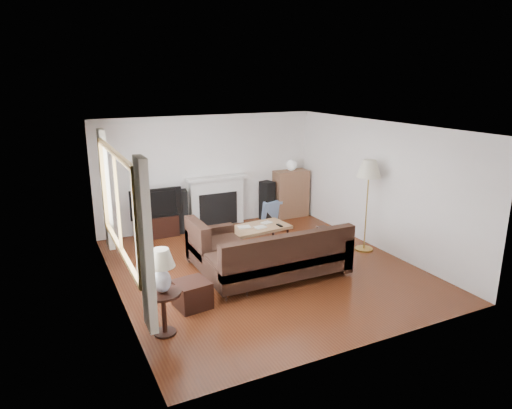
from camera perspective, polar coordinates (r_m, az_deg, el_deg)
name	(u,v)px	position (r m, az deg, el deg)	size (l,w,h in m)	color
room	(264,200)	(7.81, 0.96, 0.53)	(5.10, 5.60, 2.54)	#592813
window	(117,203)	(6.82, -16.93, 0.19)	(0.12, 2.74, 1.54)	olive
curtain_near	(146,246)	(5.44, -13.61, -5.11)	(0.10, 0.35, 2.10)	beige
curtain_far	(106,190)	(8.32, -18.25, 1.74)	(0.10, 0.35, 2.10)	beige
fireplace	(217,201)	(10.38, -4.91, 0.44)	(1.40, 0.26, 1.15)	white
tv_stand	(156,226)	(9.94, -12.38, -2.66)	(0.90, 0.41, 0.45)	black
television	(155,202)	(9.79, -12.56, 0.33)	(1.08, 0.14, 0.62)	black
speaker_left	(181,211)	(10.05, -9.31, -0.83)	(0.26, 0.31, 0.94)	black
speaker_right	(267,201)	(10.80, 1.39, 0.49)	(0.26, 0.31, 0.92)	black
bookshelf	(291,194)	(11.06, 4.37, 1.37)	(0.82, 0.39, 1.13)	brown
globe_lamp	(291,165)	(10.91, 4.45, 4.91)	(0.26, 0.26, 0.26)	white
sectional_sofa	(279,255)	(7.66, 2.89, -6.36)	(2.60, 1.90, 0.84)	black
coffee_table	(258,238)	(9.00, 0.26, -4.15)	(1.21, 0.66, 0.47)	#A3774E
footstool	(192,294)	(6.91, -7.98, -11.03)	(0.47, 0.47, 0.40)	black
floor_lamp	(367,206)	(9.01, 13.67, -0.19)	(0.46, 0.46, 1.79)	#AD893C
side_table	(164,313)	(6.27, -11.43, -13.14)	(0.48, 0.48, 0.60)	black
table_lamp	(161,271)	(6.01, -11.73, -8.16)	(0.36, 0.36, 0.59)	silver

